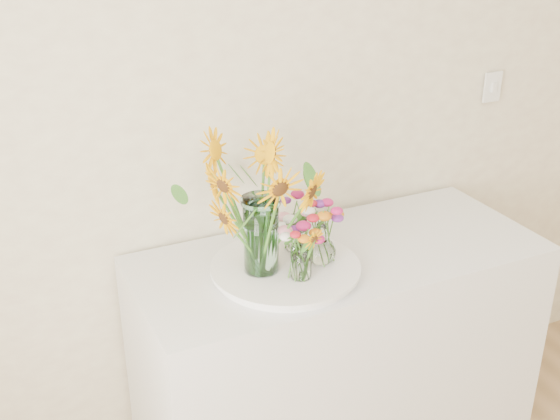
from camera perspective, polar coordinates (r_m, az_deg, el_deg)
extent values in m
cube|color=white|center=(2.62, 4.61, -12.16)|extent=(1.40, 0.60, 0.90)
cylinder|color=white|center=(2.24, 0.45, -4.92)|extent=(0.45, 0.45, 0.02)
cylinder|color=#B3EBDF|center=(2.15, -1.55, -2.04)|extent=(0.13, 0.13, 0.25)
cylinder|color=white|center=(2.14, 1.73, -4.29)|extent=(0.08, 0.08, 0.11)
cylinder|color=white|center=(2.30, 1.33, -1.99)|extent=(0.08, 0.08, 0.12)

